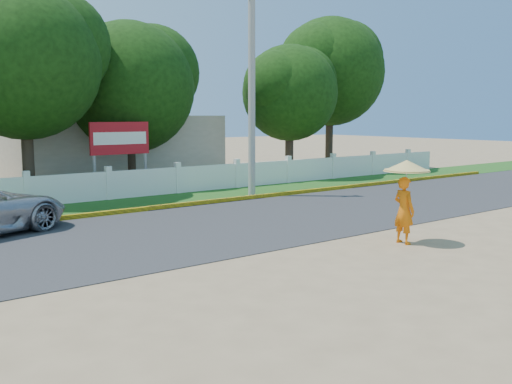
% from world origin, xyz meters
% --- Properties ---
extents(ground, '(120.00, 120.00, 0.00)m').
position_xyz_m(ground, '(0.00, 0.00, 0.00)').
color(ground, '#9E8460').
rests_on(ground, ground).
extents(road, '(60.00, 7.00, 0.02)m').
position_xyz_m(road, '(0.00, 4.50, 0.01)').
color(road, '#38383A').
rests_on(road, ground).
extents(grass_verge, '(60.00, 3.50, 0.03)m').
position_xyz_m(grass_verge, '(0.00, 9.75, 0.01)').
color(grass_verge, '#2D601E').
rests_on(grass_verge, ground).
extents(curb, '(40.00, 0.18, 0.16)m').
position_xyz_m(curb, '(0.00, 8.05, 0.08)').
color(curb, yellow).
rests_on(curb, ground).
extents(fence, '(40.00, 0.10, 1.10)m').
position_xyz_m(fence, '(0.00, 11.20, 0.55)').
color(fence, silver).
rests_on(fence, ground).
extents(building_near, '(10.00, 6.00, 3.20)m').
position_xyz_m(building_near, '(3.00, 18.00, 1.60)').
color(building_near, '#B7AD99').
rests_on(building_near, ground).
extents(utility_pole, '(0.28, 0.28, 8.60)m').
position_xyz_m(utility_pole, '(5.04, 8.83, 4.30)').
color(utility_pole, gray).
rests_on(utility_pole, ground).
extents(monk_with_parasol, '(1.16, 1.16, 2.11)m').
position_xyz_m(monk_with_parasol, '(2.92, -0.33, 1.38)').
color(monk_with_parasol, orange).
rests_on(monk_with_parasol, ground).
extents(billboard, '(2.50, 0.13, 2.95)m').
position_xyz_m(billboard, '(1.00, 12.30, 2.14)').
color(billboard, gray).
rests_on(billboard, ground).
extents(tree_row, '(35.38, 8.28, 8.86)m').
position_xyz_m(tree_row, '(0.86, 14.37, 4.90)').
color(tree_row, '#473828').
rests_on(tree_row, ground).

